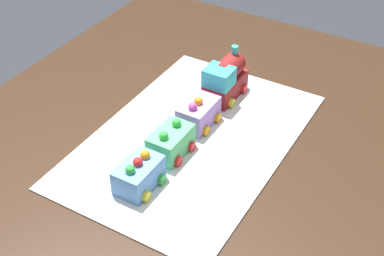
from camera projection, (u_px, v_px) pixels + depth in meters
dining_table at (165, 191)px, 1.24m from camera, size 1.40×1.00×0.74m
cake_board at (192, 139)px, 1.21m from camera, size 0.60×0.40×0.00m
cake_locomotive at (225, 79)px, 1.32m from camera, size 0.14×0.08×0.12m
cake_car_gondola_lavender at (198, 113)px, 1.24m from camera, size 0.10×0.08×0.07m
cake_car_caboose_mint_green at (171, 142)px, 1.16m from camera, size 0.10×0.08×0.07m
cake_car_hopper_sky_blue at (139, 175)px, 1.08m from camera, size 0.10×0.08×0.07m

